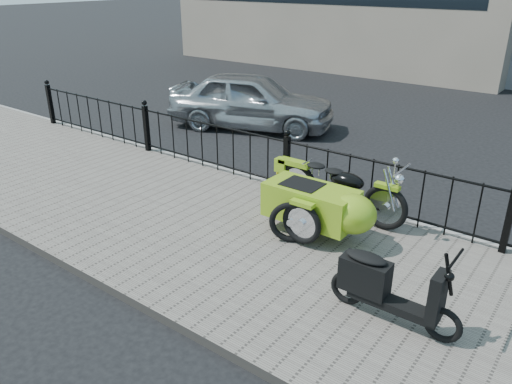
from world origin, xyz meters
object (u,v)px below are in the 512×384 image
Objects in this scene: scooter at (385,287)px; sedan_car at (251,100)px; motorcycle_sidecar at (327,203)px; spare_tire at (291,222)px.

sedan_car reaches higher than scooter.
motorcycle_sidecar is 0.56× the size of sedan_car.
sedan_car is at bearing 132.46° from spare_tire.
sedan_car is (-4.11, 4.49, 0.27)m from spare_tire.
sedan_car reaches higher than spare_tire.
motorcycle_sidecar is 3.76× the size of spare_tire.
spare_tire is at bearing -156.87° from sedan_car.
spare_tire is 6.09m from sedan_car.
motorcycle_sidecar is at bearing 64.75° from spare_tire.
sedan_car reaches higher than motorcycle_sidecar.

